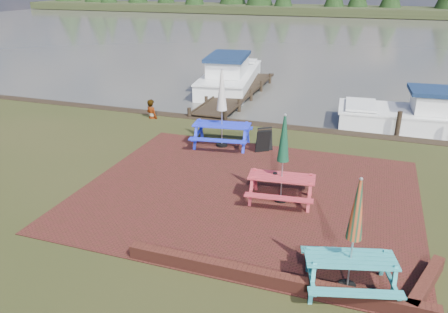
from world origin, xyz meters
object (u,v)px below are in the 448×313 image
picnic_table_teal (351,253)px  picnic_table_blue (222,121)px  chalkboard (264,140)px  jetty (237,92)px  boat_near (431,117)px  person (151,100)px  picnic_table_red (282,172)px  boat_jetty (230,77)px

picnic_table_teal → picnic_table_blue: size_ratio=0.86×
chalkboard → jetty: bearing=80.3°
chalkboard → boat_near: (5.58, 4.86, -0.06)m
jetty → person: (-2.22, -4.94, 0.68)m
chalkboard → boat_near: bearing=7.4°
picnic_table_blue → boat_near: size_ratio=0.39×
picnic_table_teal → picnic_table_red: picnic_table_red is taller
picnic_table_blue → boat_jetty: size_ratio=0.36×
picnic_table_red → chalkboard: picnic_table_red is taller
picnic_table_red → chalkboard: size_ratio=2.95×
picnic_table_red → person: (-6.68, 5.48, -0.04)m
picnic_table_red → boat_near: bearing=56.4°
picnic_table_blue → chalkboard: size_ratio=3.35×
picnic_table_red → chalkboard: 3.56m
boat_near → boat_jetty: bearing=62.7°
boat_near → person: person is taller
picnic_table_red → picnic_table_blue: size_ratio=0.88×
picnic_table_teal → jetty: 14.94m
chalkboard → boat_near: 7.40m
jetty → boat_near: 9.05m
picnic_table_teal → jetty: picnic_table_teal is taller
picnic_table_red → boat_jetty: bearing=108.0°
picnic_table_red → picnic_table_blue: picnic_table_blue is taller
jetty → person: 5.46m
chalkboard → jetty: size_ratio=0.09×
picnic_table_red → person: 8.64m
picnic_table_teal → boat_jetty: bearing=100.6°
chalkboard → boat_near: size_ratio=0.12×
picnic_table_teal → person: 12.13m
boat_near → picnic_table_blue: bearing=120.5°
jetty → person: bearing=-114.2°
picnic_table_blue → picnic_table_red: bearing=-57.6°
picnic_table_blue → person: picnic_table_blue is taller
chalkboard → jetty: 7.81m
boat_near → chalkboard: bearing=127.2°
picnic_table_teal → chalkboard: size_ratio=2.87×
picnic_table_blue → person: size_ratio=1.70×
picnic_table_blue → boat_jetty: (-2.69, 9.10, -0.51)m
jetty → boat_near: bearing=-14.5°
jetty → picnic_table_blue: bearing=-76.9°
boat_jetty → boat_near: size_ratio=1.09×
picnic_table_teal → chalkboard: 7.13m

